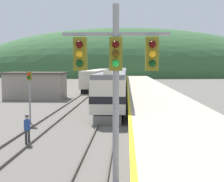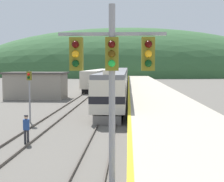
{
  "view_description": "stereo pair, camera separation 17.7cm",
  "coord_description": "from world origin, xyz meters",
  "views": [
    {
      "loc": [
        1.51,
        -4.48,
        4.75
      ],
      "look_at": [
        0.16,
        24.57,
        2.37
      ],
      "focal_mm": 50.0,
      "sensor_mm": 36.0,
      "label": 1
    },
    {
      "loc": [
        1.68,
        -4.47,
        4.75
      ],
      "look_at": [
        0.16,
        24.57,
        2.37
      ],
      "focal_mm": 50.0,
      "sensor_mm": 36.0,
      "label": 2
    }
  ],
  "objects": [
    {
      "name": "siding_train",
      "position": [
        -4.98,
        67.61,
        1.97
      ],
      "size": [
        2.9,
        41.68,
        3.81
      ],
      "color": "black",
      "rests_on": "ground"
    },
    {
      "name": "signal_post_siding",
      "position": [
        -6.53,
        20.94,
        3.07
      ],
      "size": [
        0.36,
        0.42,
        4.3
      ],
      "color": "gray",
      "rests_on": "ground"
    },
    {
      "name": "track_worker",
      "position": [
        -4.49,
        13.87,
        1.0
      ],
      "size": [
        0.39,
        0.28,
        1.76
      ],
      "color": "#2D2D33",
      "rests_on": "ground"
    },
    {
      "name": "platform",
      "position": [
        5.14,
        50.0,
        0.56
      ],
      "size": [
        7.0,
        140.0,
        1.12
      ],
      "color": "#B2A893",
      "rests_on": "ground"
    },
    {
      "name": "station_shed",
      "position": [
        -11.52,
        39.6,
        1.93
      ],
      "size": [
        8.62,
        5.15,
        3.81
      ],
      "color": "gray",
      "rests_on": "ground"
    },
    {
      "name": "track_main",
      "position": [
        0.0,
        70.0,
        0.08
      ],
      "size": [
        1.52,
        180.0,
        0.16
      ],
      "color": "#4C443D",
      "rests_on": "ground"
    },
    {
      "name": "carriage_third",
      "position": [
        0.0,
        70.64,
        2.18
      ],
      "size": [
        2.92,
        19.96,
        4.01
      ],
      "color": "black",
      "rests_on": "ground"
    },
    {
      "name": "carriage_fourth",
      "position": [
        0.0,
        91.48,
        2.18
      ],
      "size": [
        2.92,
        19.96,
        4.01
      ],
      "color": "black",
      "rests_on": "ground"
    },
    {
      "name": "express_train_lead_car",
      "position": [
        0.0,
        29.12,
        2.2
      ],
      "size": [
        2.93,
        19.17,
        4.37
      ],
      "color": "black",
      "rests_on": "ground"
    },
    {
      "name": "track_siding",
      "position": [
        -4.98,
        70.0,
        0.08
      ],
      "size": [
        1.52,
        180.0,
        0.16
      ],
      "color": "#4C443D",
      "rests_on": "ground"
    },
    {
      "name": "distant_hills",
      "position": [
        0.0,
        140.17,
        0.0
      ],
      "size": [
        151.26,
        68.07,
        43.5
      ],
      "color": "#335B33",
      "rests_on": "ground"
    },
    {
      "name": "signal_mast_main",
      "position": [
        1.18,
        5.1,
        4.48
      ],
      "size": [
        3.3,
        0.42,
        6.61
      ],
      "color": "gray",
      "rests_on": "ground"
    },
    {
      "name": "carriage_second",
      "position": [
        0.0,
        49.8,
        2.18
      ],
      "size": [
        2.92,
        19.96,
        4.01
      ],
      "color": "black",
      "rests_on": "ground"
    }
  ]
}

